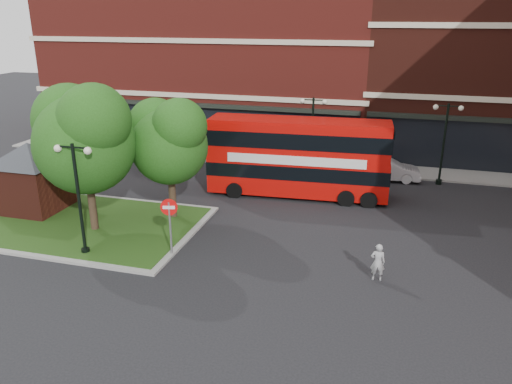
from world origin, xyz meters
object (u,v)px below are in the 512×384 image
(woman, at_px, (378,262))
(car_silver, at_px, (294,155))
(bus, at_px, (298,153))
(car_white, at_px, (387,170))

(woman, height_order, car_silver, woman)
(car_silver, bearing_deg, bus, -169.77)
(car_silver, height_order, car_white, car_silver)
(bus, relative_size, car_silver, 2.30)
(bus, relative_size, car_white, 2.51)
(bus, height_order, car_silver, bus)
(car_white, bearing_deg, woman, 175.60)
(woman, bearing_deg, car_white, -93.73)
(car_silver, relative_size, car_white, 1.09)
(woman, xyz_separation_m, car_silver, (-6.36, 14.61, -0.02))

